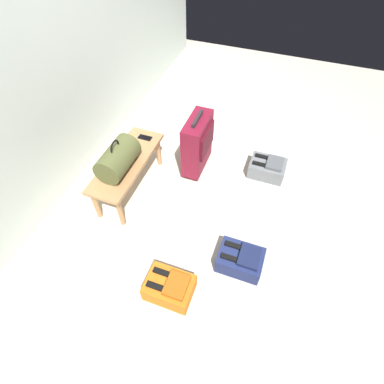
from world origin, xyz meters
TOP-DOWN VIEW (x-y plane):
  - ground_plane at (0.00, 0.00)m, footprint 6.60×6.60m
  - back_wall at (0.00, 1.60)m, footprint 6.00×0.10m
  - bench at (-0.31, 0.92)m, footprint 1.00×0.36m
  - duffel_bag_olive at (-0.43, 0.92)m, footprint 0.44×0.26m
  - cell_phone at (0.06, 0.90)m, footprint 0.07×0.14m
  - suitcase_upright_burgundy at (0.22, 0.37)m, footprint 0.47×0.22m
  - backpack_navy at (-0.80, -0.39)m, footprint 0.28×0.38m
  - backpack_grey at (0.39, -0.39)m, footprint 0.28×0.38m
  - backpack_orange at (-1.23, 0.09)m, footprint 0.28×0.38m

SIDE VIEW (x-z plane):
  - ground_plane at x=0.00m, z-range 0.00..0.00m
  - backpack_navy at x=-0.80m, z-range -0.01..0.20m
  - backpack_grey at x=0.39m, z-range -0.01..0.20m
  - backpack_orange at x=-1.23m, z-range -0.01..0.20m
  - bench at x=-0.31m, z-range 0.14..0.54m
  - suitcase_upright_burgundy at x=0.22m, z-range 0.01..0.70m
  - cell_phone at x=0.06m, z-range 0.40..0.41m
  - duffel_bag_olive at x=-0.43m, z-range 0.36..0.70m
  - back_wall at x=0.00m, z-range 0.00..2.80m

